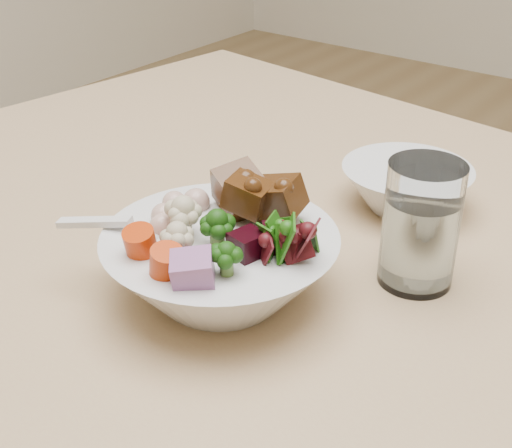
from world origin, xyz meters
name	(u,v)px	position (x,y,z in m)	size (l,w,h in m)	color
dining_table	(483,440)	(0.15, -0.15, 0.68)	(1.74, 1.13, 0.76)	tan
food_bowl	(223,261)	(-0.09, -0.20, 0.80)	(0.21, 0.21, 0.11)	silver
soup_spoon	(132,231)	(-0.16, -0.24, 0.82)	(0.10, 0.06, 0.02)	silver
water_glass	(420,229)	(0.04, -0.07, 0.82)	(0.07, 0.07, 0.12)	silver
side_bowl	(406,187)	(-0.04, 0.05, 0.79)	(0.14, 0.14, 0.05)	silver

